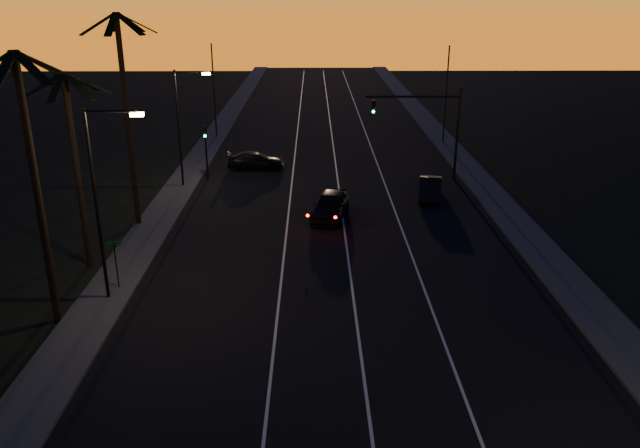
{
  "coord_description": "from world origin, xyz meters",
  "views": [
    {
      "loc": [
        -1.36,
        -6.27,
        13.57
      ],
      "look_at": [
        -1.04,
        23.07,
        2.61
      ],
      "focal_mm": 35.0,
      "sensor_mm": 36.0,
      "label": 1
    }
  ],
  "objects_px": {
    "signal_mast": "(427,117)",
    "lead_car": "(330,205)",
    "right_car": "(430,189)",
    "cross_car": "(256,161)"
  },
  "relations": [
    {
      "from": "lead_car",
      "to": "cross_car",
      "type": "distance_m",
      "value": 13.04
    },
    {
      "from": "signal_mast",
      "to": "cross_car",
      "type": "distance_m",
      "value": 14.12
    },
    {
      "from": "lead_car",
      "to": "right_car",
      "type": "distance_m",
      "value": 8.08
    },
    {
      "from": "lead_car",
      "to": "cross_car",
      "type": "xyz_separation_m",
      "value": [
        -5.75,
        11.71,
        -0.16
      ]
    },
    {
      "from": "signal_mast",
      "to": "lead_car",
      "type": "relative_size",
      "value": 1.24
    },
    {
      "from": "signal_mast",
      "to": "lead_car",
      "type": "distance_m",
      "value": 12.16
    },
    {
      "from": "signal_mast",
      "to": "cross_car",
      "type": "xyz_separation_m",
      "value": [
        -13.19,
        2.93,
        -4.1
      ]
    },
    {
      "from": "signal_mast",
      "to": "lead_car",
      "type": "bearing_deg",
      "value": -130.29
    },
    {
      "from": "signal_mast",
      "to": "cross_car",
      "type": "relative_size",
      "value": 1.53
    },
    {
      "from": "cross_car",
      "to": "signal_mast",
      "type": "bearing_deg",
      "value": -12.51
    }
  ]
}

